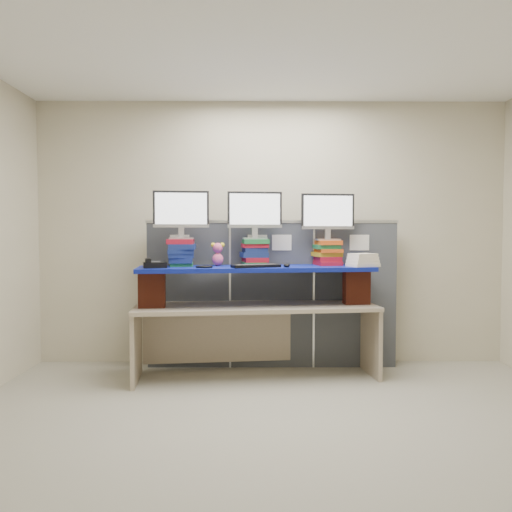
{
  "coord_description": "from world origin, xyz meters",
  "views": [
    {
      "loc": [
        -0.19,
        -3.37,
        1.39
      ],
      "look_at": [
        -0.17,
        1.41,
        1.18
      ],
      "focal_mm": 35.0,
      "sensor_mm": 36.0,
      "label": 1
    }
  ],
  "objects_px": {
    "desk_phone": "(154,264)",
    "blue_board": "(256,268)",
    "monitor_right": "(328,214)",
    "keyboard": "(256,266)",
    "monitor_center": "(255,212)",
    "monitor_left": "(181,212)",
    "desk": "(256,319)"
  },
  "relations": [
    {
      "from": "desk",
      "to": "desk_phone",
      "type": "height_order",
      "value": "desk_phone"
    },
    {
      "from": "monitor_left",
      "to": "keyboard",
      "type": "bearing_deg",
      "value": -21.1
    },
    {
      "from": "monitor_center",
      "to": "blue_board",
      "type": "bearing_deg",
      "value": -90.56
    },
    {
      "from": "desk",
      "to": "desk_phone",
      "type": "xyz_separation_m",
      "value": [
        -0.94,
        -0.2,
        0.55
      ]
    },
    {
      "from": "blue_board",
      "to": "monitor_right",
      "type": "height_order",
      "value": "monitor_right"
    },
    {
      "from": "desk_phone",
      "to": "blue_board",
      "type": "bearing_deg",
      "value": -3.41
    },
    {
      "from": "desk",
      "to": "keyboard",
      "type": "relative_size",
      "value": 5.01
    },
    {
      "from": "blue_board",
      "to": "monitor_center",
      "type": "height_order",
      "value": "monitor_center"
    },
    {
      "from": "monitor_left",
      "to": "keyboard",
      "type": "distance_m",
      "value": 0.9
    },
    {
      "from": "monitor_left",
      "to": "keyboard",
      "type": "height_order",
      "value": "monitor_left"
    },
    {
      "from": "blue_board",
      "to": "monitor_center",
      "type": "distance_m",
      "value": 0.56
    },
    {
      "from": "monitor_right",
      "to": "keyboard",
      "type": "xyz_separation_m",
      "value": [
        -0.72,
        -0.35,
        -0.5
      ]
    },
    {
      "from": "monitor_left",
      "to": "monitor_center",
      "type": "height_order",
      "value": "monitor_left"
    },
    {
      "from": "monitor_center",
      "to": "desk_phone",
      "type": "relative_size",
      "value": 2.15
    },
    {
      "from": "monitor_center",
      "to": "keyboard",
      "type": "relative_size",
      "value": 1.13
    },
    {
      "from": "monitor_left",
      "to": "monitor_center",
      "type": "bearing_deg",
      "value": 0.0
    },
    {
      "from": "monitor_center",
      "to": "monitor_right",
      "type": "relative_size",
      "value": 1.0
    },
    {
      "from": "monitor_center",
      "to": "desk_phone",
      "type": "distance_m",
      "value": 1.1
    },
    {
      "from": "desk",
      "to": "monitor_left",
      "type": "height_order",
      "value": "monitor_left"
    },
    {
      "from": "monitor_right",
      "to": "desk_phone",
      "type": "relative_size",
      "value": 2.15
    },
    {
      "from": "desk",
      "to": "monitor_left",
      "type": "relative_size",
      "value": 4.43
    },
    {
      "from": "blue_board",
      "to": "keyboard",
      "type": "xyz_separation_m",
      "value": [
        -0.0,
        -0.15,
        0.03
      ]
    },
    {
      "from": "desk",
      "to": "monitor_left",
      "type": "xyz_separation_m",
      "value": [
        -0.72,
        0.04,
        1.04
      ]
    },
    {
      "from": "blue_board",
      "to": "keyboard",
      "type": "height_order",
      "value": "keyboard"
    },
    {
      "from": "desk",
      "to": "monitor_left",
      "type": "distance_m",
      "value": 1.27
    },
    {
      "from": "blue_board",
      "to": "desk_phone",
      "type": "distance_m",
      "value": 0.96
    },
    {
      "from": "monitor_right",
      "to": "keyboard",
      "type": "bearing_deg",
      "value": -160.44
    },
    {
      "from": "desk",
      "to": "monitor_center",
      "type": "xyz_separation_m",
      "value": [
        -0.01,
        0.12,
        1.04
      ]
    },
    {
      "from": "desk",
      "to": "monitor_right",
      "type": "relative_size",
      "value": 4.43
    },
    {
      "from": "blue_board",
      "to": "monitor_right",
      "type": "relative_size",
      "value": 4.18
    },
    {
      "from": "blue_board",
      "to": "desk_phone",
      "type": "xyz_separation_m",
      "value": [
        -0.94,
        -0.2,
        0.05
      ]
    },
    {
      "from": "keyboard",
      "to": "desk_phone",
      "type": "xyz_separation_m",
      "value": [
        -0.94,
        -0.05,
        0.02
      ]
    }
  ]
}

